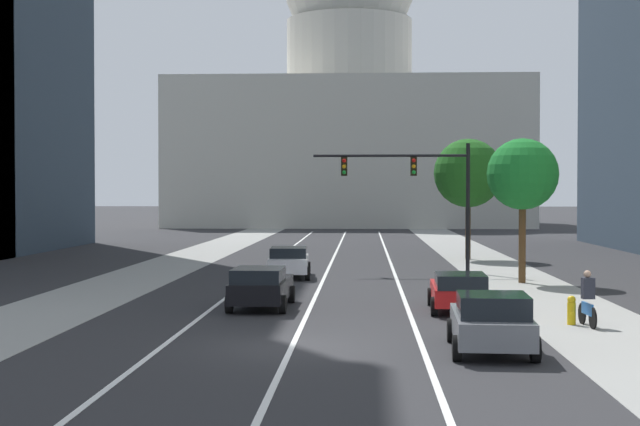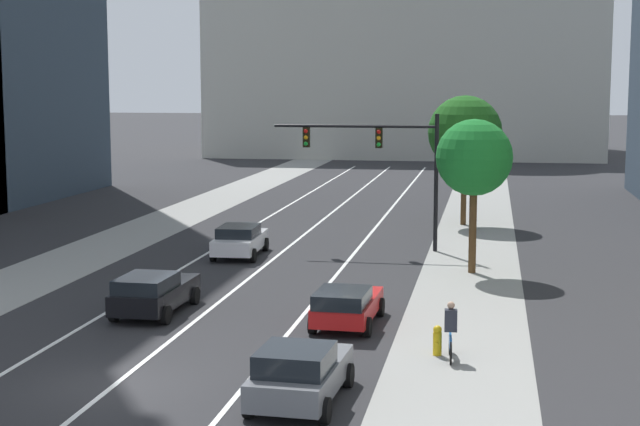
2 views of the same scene
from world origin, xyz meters
name	(u,v)px [view 1 (image 1 of 2)]	position (x,y,z in m)	size (l,w,h in m)	color
ground_plane	(337,250)	(0.00, 40.00, 0.00)	(400.00, 400.00, 0.00)	#2B2B2D
sidewalk_left	(198,255)	(-8.97, 35.00, 0.01)	(4.20, 130.00, 0.01)	gray
sidewalk_right	(474,256)	(8.97, 35.00, 0.01)	(4.20, 130.00, 0.01)	gray
lane_stripe_left	(265,268)	(-3.43, 25.00, 0.01)	(0.16, 90.00, 0.01)	white
lane_stripe_center	(329,268)	(0.00, 25.00, 0.01)	(0.16, 90.00, 0.01)	white
lane_stripe_right	(392,268)	(3.43, 25.00, 0.01)	(0.16, 90.00, 0.01)	white
capitol_building	(349,119)	(0.00, 91.00, 13.30)	(42.60, 26.94, 39.62)	beige
car_red	(459,290)	(5.14, 7.32, 0.74)	(2.11, 4.27, 1.38)	red
car_black	(261,286)	(-1.72, 7.87, 0.79)	(2.10, 4.52, 1.49)	black
car_white	(289,261)	(-1.71, 19.52, 0.78)	(2.24, 4.62, 1.48)	silver
car_gray	(491,322)	(5.14, -0.57, 0.79)	(2.25, 4.29, 1.55)	slate
traffic_signal_mast	(418,181)	(4.66, 22.48, 4.67)	(7.96, 0.39, 6.58)	black
fire_hydrant	(571,310)	(8.29, 4.39, 0.46)	(0.26, 0.35, 0.91)	yellow
cyclist	(588,299)	(8.69, 4.02, 0.85)	(0.38, 1.70, 1.72)	black
street_tree_far_right	(468,173)	(8.23, 31.69, 5.24)	(4.18, 4.18, 7.35)	#51381E
street_tree_mid_right	(523,175)	(9.03, 17.39, 4.88)	(3.22, 3.22, 6.53)	#51381E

